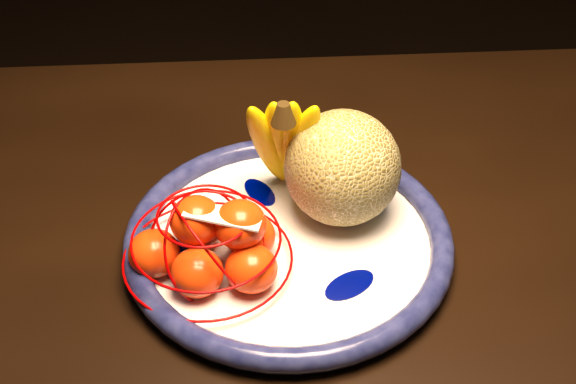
{
  "coord_description": "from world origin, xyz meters",
  "views": [
    {
      "loc": [
        -0.14,
        -0.61,
        1.34
      ],
      "look_at": [
        -0.11,
        -0.0,
        0.84
      ],
      "focal_mm": 50.0,
      "sensor_mm": 36.0,
      "label": 1
    }
  ],
  "objects_px": {
    "banana_bunch": "(283,138)",
    "dining_table": "(347,354)",
    "fruit_bowl": "(288,241)",
    "cantaloupe": "(343,168)",
    "mandarin_bag": "(211,243)"
  },
  "relations": [
    {
      "from": "banana_bunch",
      "to": "fruit_bowl",
      "type": "bearing_deg",
      "value": -87.19
    },
    {
      "from": "dining_table",
      "to": "cantaloupe",
      "type": "distance_m",
      "value": 0.19
    },
    {
      "from": "banana_bunch",
      "to": "mandarin_bag",
      "type": "relative_size",
      "value": 0.67
    },
    {
      "from": "dining_table",
      "to": "cantaloupe",
      "type": "relative_size",
      "value": 12.93
    },
    {
      "from": "mandarin_bag",
      "to": "banana_bunch",
      "type": "bearing_deg",
      "value": 55.74
    },
    {
      "from": "dining_table",
      "to": "fruit_bowl",
      "type": "bearing_deg",
      "value": 127.77
    },
    {
      "from": "fruit_bowl",
      "to": "banana_bunch",
      "type": "relative_size",
      "value": 2.28
    },
    {
      "from": "fruit_bowl",
      "to": "cantaloupe",
      "type": "distance_m",
      "value": 0.09
    },
    {
      "from": "dining_table",
      "to": "mandarin_bag",
      "type": "bearing_deg",
      "value": 163.27
    },
    {
      "from": "dining_table",
      "to": "fruit_bowl",
      "type": "xyz_separation_m",
      "value": [
        -0.06,
        0.07,
        0.1
      ]
    },
    {
      "from": "fruit_bowl",
      "to": "cantaloupe",
      "type": "height_order",
      "value": "cantaloupe"
    },
    {
      "from": "banana_bunch",
      "to": "dining_table",
      "type": "bearing_deg",
      "value": -66.67
    },
    {
      "from": "dining_table",
      "to": "mandarin_bag",
      "type": "distance_m",
      "value": 0.19
    },
    {
      "from": "dining_table",
      "to": "fruit_bowl",
      "type": "relative_size",
      "value": 4.62
    },
    {
      "from": "fruit_bowl",
      "to": "cantaloupe",
      "type": "xyz_separation_m",
      "value": [
        0.06,
        0.04,
        0.06
      ]
    }
  ]
}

